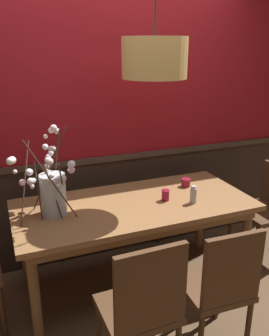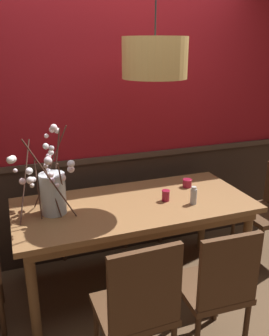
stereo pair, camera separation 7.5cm
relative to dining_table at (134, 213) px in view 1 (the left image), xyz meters
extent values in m
plane|color=brown|center=(0.00, 0.00, -0.69)|extent=(24.00, 24.00, 0.00)
cube|color=#2D2119|center=(0.00, 0.65, -0.21)|extent=(4.30, 0.12, 0.95)
cube|color=#3E2E24|center=(0.00, 0.64, 0.28)|extent=(4.30, 0.14, 0.05)
cube|color=maroon|center=(0.00, 0.65, 1.14)|extent=(4.30, 0.12, 1.77)
cube|color=olive|center=(0.00, 0.00, 0.06)|extent=(1.86, 0.86, 0.04)
cube|color=brown|center=(0.00, 0.00, 0.00)|extent=(1.75, 0.75, 0.08)
cylinder|color=brown|center=(-0.84, -0.34, -0.32)|extent=(0.07, 0.07, 0.73)
cylinder|color=brown|center=(0.84, -0.34, -0.32)|extent=(0.07, 0.07, 0.73)
cylinder|color=brown|center=(-0.84, 0.34, -0.32)|extent=(0.07, 0.07, 0.73)
cylinder|color=brown|center=(0.84, 0.34, -0.32)|extent=(0.07, 0.07, 0.73)
cube|color=#4C301C|center=(1.29, 0.00, -0.23)|extent=(0.42, 0.47, 0.04)
cylinder|color=#412917|center=(1.12, -0.20, -0.47)|extent=(0.04, 0.04, 0.43)
cylinder|color=#412917|center=(1.11, 0.20, -0.47)|extent=(0.04, 0.04, 0.43)
cylinder|color=#412917|center=(1.46, 0.20, -0.47)|extent=(0.04, 0.04, 0.43)
cube|color=#4C301C|center=(0.32, 0.77, -0.22)|extent=(0.46, 0.46, 0.04)
cube|color=#4C301C|center=(0.34, 0.96, 0.04)|extent=(0.41, 0.07, 0.49)
cylinder|color=#412917|center=(0.50, 0.57, -0.47)|extent=(0.04, 0.04, 0.44)
cylinder|color=#412917|center=(0.13, 0.60, -0.47)|extent=(0.04, 0.04, 0.44)
cylinder|color=#412917|center=(0.52, 0.94, -0.47)|extent=(0.04, 0.04, 0.44)
cylinder|color=#412917|center=(0.15, 0.97, -0.47)|extent=(0.04, 0.04, 0.44)
cube|color=#4C301C|center=(0.24, -0.76, -0.23)|extent=(0.42, 0.44, 0.04)
cube|color=#4C301C|center=(0.23, -0.95, 0.02)|extent=(0.39, 0.05, 0.46)
cylinder|color=#412917|center=(0.08, -0.57, -0.47)|extent=(0.04, 0.04, 0.44)
cylinder|color=#412917|center=(0.42, -0.58, -0.47)|extent=(0.04, 0.04, 0.44)
cylinder|color=#412917|center=(0.41, -0.95, -0.47)|extent=(0.04, 0.04, 0.44)
cube|color=#4C301C|center=(-0.30, -0.78, -0.22)|extent=(0.44, 0.41, 0.04)
cube|color=#4C301C|center=(-0.29, -0.97, 0.04)|extent=(0.41, 0.04, 0.49)
cylinder|color=#412917|center=(-0.49, -0.61, -0.47)|extent=(0.04, 0.04, 0.44)
cylinder|color=#412917|center=(-0.11, -0.61, -0.47)|extent=(0.04, 0.04, 0.44)
cylinder|color=#412917|center=(-1.05, -0.21, -0.47)|extent=(0.04, 0.04, 0.44)
cube|color=#4C301C|center=(-0.32, 0.78, -0.23)|extent=(0.48, 0.45, 0.04)
cube|color=#4C301C|center=(-0.34, 0.96, 0.02)|extent=(0.43, 0.08, 0.45)
cylinder|color=#412917|center=(-0.11, 0.63, -0.47)|extent=(0.04, 0.04, 0.44)
cylinder|color=#412917|center=(-0.49, 0.59, -0.47)|extent=(0.04, 0.04, 0.44)
cylinder|color=#412917|center=(-0.14, 0.97, -0.47)|extent=(0.04, 0.04, 0.44)
cylinder|color=#412917|center=(-0.53, 0.93, -0.47)|extent=(0.04, 0.04, 0.44)
cylinder|color=silver|center=(-0.62, 0.04, 0.24)|extent=(0.19, 0.19, 0.30)
cylinder|color=silver|center=(-0.62, 0.04, 0.12)|extent=(0.16, 0.16, 0.07)
cylinder|color=#472D23|center=(-0.57, 0.13, 0.40)|extent=(0.10, 0.05, 0.61)
sphere|color=white|center=(-0.56, 0.15, 0.70)|extent=(0.05, 0.05, 0.05)
sphere|color=white|center=(-0.59, 0.17, 0.54)|extent=(0.04, 0.04, 0.04)
sphere|color=white|center=(-0.54, 0.18, 0.67)|extent=(0.04, 0.04, 0.04)
sphere|color=white|center=(-0.59, 0.16, 0.51)|extent=(0.04, 0.04, 0.04)
cylinder|color=#472D23|center=(-0.62, -0.04, 0.29)|extent=(0.10, 0.05, 0.40)
sphere|color=white|center=(-0.60, -0.04, 0.33)|extent=(0.04, 0.04, 0.04)
sphere|color=white|center=(-0.62, -0.03, 0.35)|extent=(0.03, 0.03, 0.03)
sphere|color=white|center=(-0.62, -0.05, 0.37)|extent=(0.04, 0.04, 0.04)
cylinder|color=#472D23|center=(-0.64, -0.08, 0.39)|extent=(0.33, 0.01, 0.60)
sphere|color=white|center=(-0.63, -0.24, 0.66)|extent=(0.03, 0.03, 0.03)
sphere|color=white|center=(-0.63, -0.08, 0.43)|extent=(0.04, 0.04, 0.04)
sphere|color=white|center=(-0.67, -0.14, 0.52)|extent=(0.03, 0.03, 0.03)
sphere|color=white|center=(-0.65, -0.17, 0.56)|extent=(0.05, 0.05, 0.05)
cylinder|color=#472D23|center=(-0.72, 0.04, 0.29)|extent=(0.01, 0.17, 0.40)
sphere|color=white|center=(-0.77, 0.01, 0.37)|extent=(0.05, 0.05, 0.05)
sphere|color=white|center=(-0.74, 0.05, 0.36)|extent=(0.04, 0.04, 0.04)
sphere|color=white|center=(-0.77, 0.03, 0.43)|extent=(0.05, 0.05, 0.05)
sphere|color=white|center=(-0.76, 0.03, 0.33)|extent=(0.03, 0.03, 0.03)
sphere|color=white|center=(-0.77, 0.03, 0.44)|extent=(0.04, 0.04, 0.04)
cylinder|color=#472D23|center=(-0.61, 0.15, 0.40)|extent=(0.28, 0.06, 0.63)
sphere|color=white|center=(-0.63, 0.14, 0.38)|extent=(0.04, 0.04, 0.04)
sphere|color=white|center=(-0.56, 0.27, 0.66)|extent=(0.05, 0.05, 0.05)
sphere|color=white|center=(-0.61, 0.22, 0.47)|extent=(0.04, 0.04, 0.04)
sphere|color=white|center=(-0.62, 0.20, 0.45)|extent=(0.05, 0.05, 0.05)
sphere|color=white|center=(-0.62, 0.21, 0.55)|extent=(0.05, 0.05, 0.05)
sphere|color=white|center=(-0.60, 0.28, 0.61)|extent=(0.03, 0.03, 0.03)
cylinder|color=#472D23|center=(-0.55, -0.01, 0.30)|extent=(0.08, 0.21, 0.43)
sphere|color=white|center=(-0.55, 0.00, 0.37)|extent=(0.06, 0.06, 0.06)
sphere|color=white|center=(-0.48, 0.00, 0.47)|extent=(0.05, 0.05, 0.05)
sphere|color=white|center=(-0.49, -0.05, 0.48)|extent=(0.05, 0.05, 0.05)
sphere|color=white|center=(-0.48, 0.00, 0.42)|extent=(0.05, 0.05, 0.05)
sphere|color=white|center=(-0.48, -0.02, 0.43)|extent=(0.04, 0.04, 0.04)
cylinder|color=#472D23|center=(-0.80, 0.07, 0.35)|extent=(0.14, 0.29, 0.53)
sphere|color=white|center=(-0.82, 0.04, 0.36)|extent=(0.05, 0.05, 0.05)
sphere|color=white|center=(-0.88, 0.09, 0.51)|extent=(0.05, 0.05, 0.05)
sphere|color=white|center=(-0.86, 0.13, 0.50)|extent=(0.06, 0.06, 0.06)
sphere|color=white|center=(-0.86, 0.10, 0.42)|extent=(0.03, 0.03, 0.03)
cylinder|color=maroon|center=(0.55, 0.15, 0.12)|extent=(0.08, 0.08, 0.07)
torus|color=#A81B37|center=(0.55, 0.15, 0.15)|extent=(0.08, 0.08, 0.01)
cylinder|color=silver|center=(0.55, 0.15, 0.11)|extent=(0.05, 0.05, 0.04)
cylinder|color=maroon|center=(0.25, -0.05, 0.13)|extent=(0.06, 0.06, 0.09)
torus|color=#A81B37|center=(0.25, -0.05, 0.17)|extent=(0.07, 0.07, 0.01)
cylinder|color=silver|center=(0.25, -0.05, 0.12)|extent=(0.04, 0.04, 0.05)
cylinder|color=#ADADB2|center=(0.42, -0.17, 0.15)|extent=(0.05, 0.05, 0.12)
cylinder|color=beige|center=(0.42, -0.17, 0.22)|extent=(0.04, 0.04, 0.02)
cylinder|color=tan|center=(0.15, -0.01, 1.17)|extent=(0.46, 0.46, 0.28)
sphere|color=#F9EAB7|center=(0.15, -0.01, 1.13)|extent=(0.14, 0.14, 0.14)
camera|label=1|loc=(-0.95, -2.38, 1.26)|focal=38.21mm
camera|label=2|loc=(-0.88, -2.40, 1.26)|focal=38.21mm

